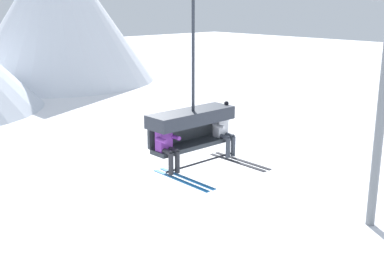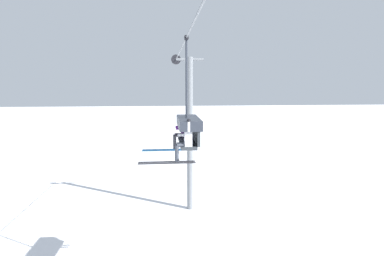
# 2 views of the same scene
# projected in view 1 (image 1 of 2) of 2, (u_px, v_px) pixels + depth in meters

# --- Properties ---
(mountain_peak_central) EXTENTS (21.26, 21.26, 15.99)m
(mountain_peak_central) POSITION_uv_depth(u_px,v_px,m) (58.00, 11.00, 54.29)
(mountain_peak_central) COLOR white
(mountain_peak_central) RESTS_ON ground_plane
(lift_tower_far) EXTENTS (0.36, 1.88, 9.36)m
(lift_tower_far) POSITION_uv_depth(u_px,v_px,m) (382.00, 111.00, 18.77)
(lift_tower_far) COLOR slate
(lift_tower_far) RESTS_ON ground_plane
(chairlift_chair) EXTENTS (2.17, 0.74, 3.71)m
(chairlift_chair) POSITION_uv_depth(u_px,v_px,m) (191.00, 122.00, 10.98)
(chairlift_chair) COLOR #33383D
(skier_purple) EXTENTS (0.46, 1.70, 1.23)m
(skier_purple) POSITION_uv_depth(u_px,v_px,m) (168.00, 145.00, 10.34)
(skier_purple) COLOR purple
(skier_white) EXTENTS (0.48, 1.70, 1.34)m
(skier_white) POSITION_uv_depth(u_px,v_px,m) (224.00, 130.00, 11.47)
(skier_white) COLOR silver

